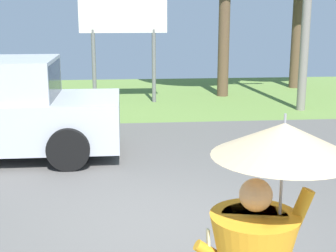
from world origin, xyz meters
TOP-DOWN VIEW (x-y plane):
  - ground_plane at (0.00, 2.95)m, footprint 40.00×22.00m
  - roadside_billboard at (-0.40, 8.86)m, footprint 2.60×0.12m

SIDE VIEW (x-z plane):
  - ground_plane at x=0.00m, z-range -0.15..0.05m
  - roadside_billboard at x=-0.40m, z-range 0.80..4.30m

